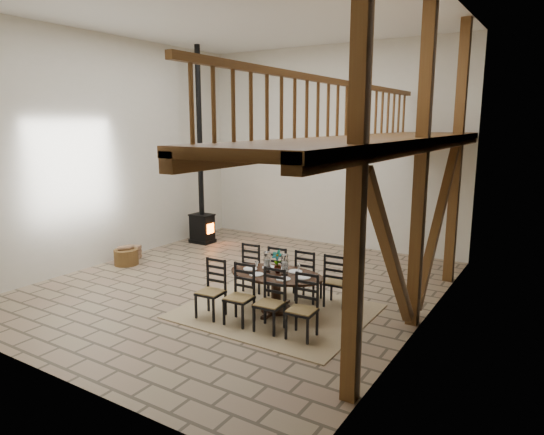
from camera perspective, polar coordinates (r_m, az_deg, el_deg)
The scene contains 7 objects.
ground at distance 9.54m, azimuth -3.93°, elevation -8.02°, with size 8.00×8.00×0.00m, color gray.
room_shell at distance 8.37m, azimuth 2.52°, elevation 10.36°, with size 7.02×8.02×5.01m.
rug at distance 8.29m, azimuth 0.46°, elevation -10.96°, with size 3.00×2.50×0.02m, color tan.
dining_table at distance 8.16m, azimuth 0.46°, elevation -8.76°, with size 2.13×1.94×1.06m.
wood_stove at distance 12.74m, azimuth -8.30°, elevation 2.10°, with size 0.59×0.46×5.00m.
log_basket at distance 11.32m, azimuth -16.78°, elevation -4.38°, with size 0.53×0.53×0.44m.
log_stack at distance 11.72m, azimuth -16.03°, elevation -3.97°, with size 0.40×0.41×0.31m.
Camera 1 is at (5.31, -7.28, 3.13)m, focal length 32.00 mm.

